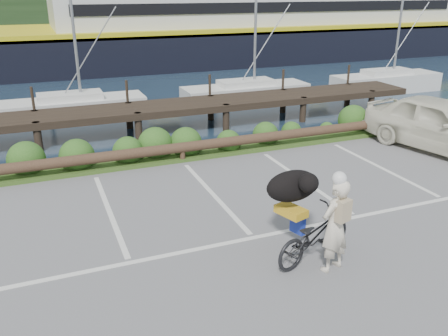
{
  "coord_description": "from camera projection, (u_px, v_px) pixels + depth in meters",
  "views": [
    {
      "loc": [
        -3.82,
        -8.28,
        4.91
      ],
      "look_at": [
        -0.11,
        0.97,
        1.1
      ],
      "focal_mm": 38.0,
      "sensor_mm": 36.0,
      "label": 1
    }
  ],
  "objects": [
    {
      "name": "harbor_backdrop",
      "position": [
        53.0,
        19.0,
        78.4
      ],
      "size": [
        170.0,
        160.0,
        30.0
      ],
      "color": "#182839",
      "rests_on": "ground"
    },
    {
      "name": "ground",
      "position": [
        245.0,
        229.0,
        10.26
      ],
      "size": [
        72.0,
        72.0,
        0.0
      ],
      "primitive_type": "plane",
      "color": "#605F62"
    },
    {
      "name": "cyclist",
      "position": [
        335.0,
        226.0,
        8.52
      ],
      "size": [
        0.75,
        0.61,
        1.79
      ],
      "primitive_type": "imported",
      "rotation": [
        0.0,
        0.0,
        3.45
      ],
      "color": "beige",
      "rests_on": "ground"
    },
    {
      "name": "dog",
      "position": [
        292.0,
        186.0,
        9.13
      ],
      "size": [
        0.84,
        1.2,
        0.63
      ],
      "primitive_type": "ellipsoid",
      "rotation": [
        0.0,
        0.0,
        1.88
      ],
      "color": "black",
      "rests_on": "bicycle"
    },
    {
      "name": "parked_car",
      "position": [
        442.0,
        125.0,
        14.95
      ],
      "size": [
        3.15,
        5.34,
        1.7
      ],
      "primitive_type": "imported",
      "rotation": [
        0.0,
        0.0,
        0.24
      ],
      "color": "silver",
      "rests_on": "ground"
    },
    {
      "name": "bicycle",
      "position": [
        314.0,
        236.0,
        8.98
      ],
      "size": [
        2.03,
        1.22,
        1.01
      ],
      "primitive_type": "imported",
      "rotation": [
        0.0,
        0.0,
        1.88
      ],
      "color": "black",
      "rests_on": "ground"
    },
    {
      "name": "vegetation_strip",
      "position": [
        176.0,
        153.0,
        14.84
      ],
      "size": [
        34.0,
        1.6,
        0.1
      ],
      "primitive_type": "cube",
      "color": "#3D5B21",
      "rests_on": "ground"
    },
    {
      "name": "log_rail",
      "position": [
        183.0,
        162.0,
        14.25
      ],
      "size": [
        32.0,
        0.3,
        0.6
      ],
      "primitive_type": null,
      "color": "#443021",
      "rests_on": "ground"
    }
  ]
}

